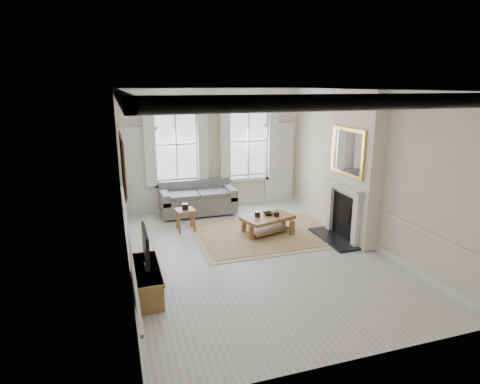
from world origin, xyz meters
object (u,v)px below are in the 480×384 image
object	(u,v)px
sofa	(198,200)
coffee_table	(268,219)
side_table	(185,214)
tv_stand	(147,281)

from	to	relation	value
sofa	coffee_table	world-z (taller)	sofa
sofa	side_table	bearing A→B (deg)	-114.47
side_table	sofa	bearing A→B (deg)	65.53
sofa	side_table	xyz separation A→B (m)	(-0.56, -1.24, 0.06)
tv_stand	sofa	bearing A→B (deg)	66.96
sofa	tv_stand	world-z (taller)	sofa
sofa	tv_stand	bearing A→B (deg)	-113.04
side_table	tv_stand	bearing A→B (deg)	-112.42
coffee_table	tv_stand	world-z (taller)	tv_stand
side_table	coffee_table	xyz separation A→B (m)	(1.83, -0.86, -0.06)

